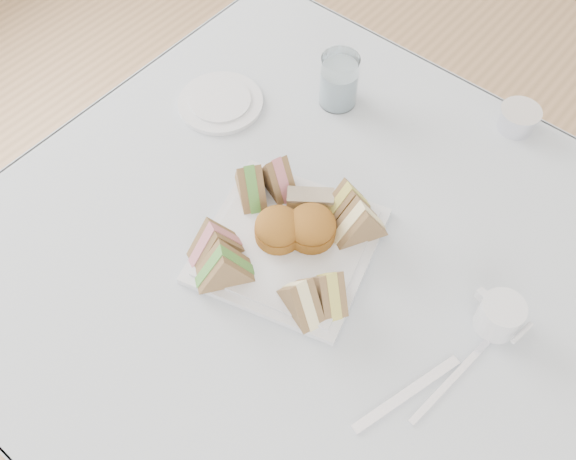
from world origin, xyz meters
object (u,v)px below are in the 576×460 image
Objects in this scene: creamer_jug at (500,316)px; water_glass at (339,81)px; table at (298,342)px; serving_plate at (288,245)px.

water_glass is at bearing 163.92° from creamer_jug.
water_glass is at bearing 117.29° from table.
water_glass reaches higher than table.
water_glass is (-0.14, 0.31, 0.05)m from serving_plate.
serving_plate is 2.53× the size of water_glass.
serving_plate reaches higher than table.
water_glass reaches higher than creamer_jug.
serving_plate is at bearing -154.88° from creamer_jug.
table is 0.52m from creamer_jug.
water_glass is at bearing 98.05° from serving_plate.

